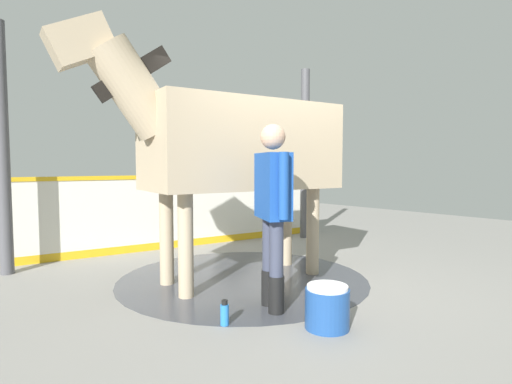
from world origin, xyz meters
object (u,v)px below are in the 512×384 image
Objects in this scene: bottle_spray at (225,314)px; handler at (273,202)px; wash_bucket at (327,307)px; horse at (233,144)px; bottle_shampoo at (329,298)px.

handler is at bearing -178.25° from bottle_spray.
handler reaches higher than wash_bucket.
bottle_shampoo is at bearing 101.17° from horse.
wash_bucket is at bearing 88.63° from horse.
wash_bucket is at bearing -62.00° from handler.
horse is 9.78× the size of wash_bucket.
bottle_shampoo is (-0.35, -0.26, -0.06)m from wash_bucket.
bottle_shampoo is (-0.05, 1.38, -1.50)m from horse.
horse reaches higher than bottle_shampoo.
horse reaches higher than wash_bucket.
horse is 2.04m from bottle_shampoo.
wash_bucket is 1.47× the size of bottle_shampoo.
bottle_shampoo is (-0.38, 0.38, -0.91)m from handler.
handler is 1.06m from wash_bucket.
handler is 1.05m from bottle_shampoo.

